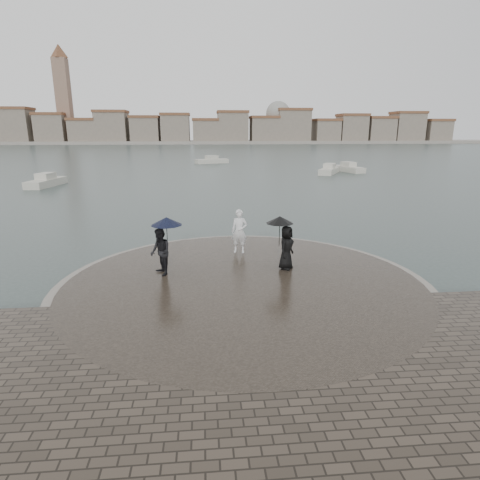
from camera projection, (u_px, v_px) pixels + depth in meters
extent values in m
plane|color=#2B3835|center=(257.00, 344.00, 10.21)|extent=(400.00, 400.00, 0.00)
cylinder|color=gray|center=(243.00, 287.00, 13.53)|extent=(12.50, 12.50, 0.32)
cylinder|color=#2D261E|center=(243.00, 286.00, 13.53)|extent=(11.90, 11.90, 0.36)
imported|color=white|center=(239.00, 231.00, 16.47)|extent=(0.74, 0.57, 1.80)
imported|color=black|center=(160.00, 252.00, 13.90)|extent=(0.91, 1.00, 1.66)
cylinder|color=black|center=(167.00, 237.00, 13.88)|extent=(0.02, 0.02, 0.90)
cone|color=black|center=(166.00, 221.00, 13.73)|extent=(1.09, 1.09, 0.28)
imported|color=black|center=(286.00, 248.00, 14.52)|extent=(0.87, 0.94, 1.61)
cylinder|color=black|center=(279.00, 234.00, 14.46)|extent=(0.02, 0.02, 0.90)
cone|color=black|center=(280.00, 220.00, 14.32)|extent=(1.00, 1.00, 0.26)
cube|color=gray|center=(206.00, 142.00, 166.64)|extent=(260.00, 20.00, 1.20)
cube|color=gray|center=(15.00, 127.00, 155.76)|extent=(13.00, 10.00, 13.00)
cube|color=brown|center=(12.00, 108.00, 153.92)|extent=(13.60, 10.60, 1.00)
cube|color=gray|center=(52.00, 130.00, 157.25)|extent=(11.00, 10.00, 11.00)
cube|color=brown|center=(51.00, 114.00, 155.66)|extent=(11.60, 10.60, 1.00)
cube|color=gray|center=(84.00, 133.00, 158.55)|extent=(10.00, 10.00, 9.00)
cube|color=brown|center=(83.00, 119.00, 157.23)|extent=(10.60, 10.60, 1.00)
cube|color=gray|center=(112.00, 129.00, 159.11)|extent=(12.00, 10.00, 12.00)
cube|color=brown|center=(111.00, 111.00, 157.40)|extent=(12.60, 10.60, 1.00)
cube|color=gray|center=(146.00, 131.00, 160.51)|extent=(11.00, 10.00, 10.00)
cube|color=brown|center=(145.00, 117.00, 159.06)|extent=(11.60, 10.60, 1.00)
cube|color=gray|center=(176.00, 130.00, 161.42)|extent=(11.00, 10.00, 11.00)
cube|color=brown|center=(175.00, 114.00, 159.84)|extent=(11.60, 10.60, 1.00)
cube|color=gray|center=(206.00, 133.00, 162.73)|extent=(10.00, 10.00, 9.00)
cube|color=brown|center=(205.00, 120.00, 161.41)|extent=(10.60, 10.60, 1.00)
cube|color=gray|center=(233.00, 129.00, 163.29)|extent=(12.00, 10.00, 12.00)
cube|color=brown|center=(232.00, 112.00, 161.57)|extent=(12.60, 10.60, 1.00)
cube|color=gray|center=(264.00, 131.00, 164.68)|extent=(11.00, 10.00, 10.00)
cube|color=brown|center=(264.00, 117.00, 163.23)|extent=(11.60, 10.60, 1.00)
cube|color=gray|center=(293.00, 127.00, 165.33)|extent=(13.00, 10.00, 13.00)
cube|color=brown|center=(293.00, 110.00, 163.48)|extent=(13.60, 10.60, 1.00)
cube|color=gray|center=(326.00, 132.00, 167.07)|extent=(10.00, 10.00, 9.00)
cube|color=brown|center=(326.00, 120.00, 165.75)|extent=(10.60, 10.60, 1.00)
cube|color=gray|center=(351.00, 130.00, 167.77)|extent=(11.00, 10.00, 11.00)
cube|color=brown|center=(353.00, 115.00, 166.18)|extent=(11.60, 10.60, 1.00)
cube|color=gray|center=(379.00, 131.00, 168.94)|extent=(11.00, 10.00, 10.00)
cube|color=brown|center=(380.00, 118.00, 167.49)|extent=(11.60, 10.60, 1.00)
cube|color=gray|center=(407.00, 129.00, 169.72)|extent=(12.00, 10.00, 12.00)
cube|color=brown|center=(408.00, 113.00, 168.01)|extent=(12.60, 10.60, 1.00)
cube|color=gray|center=(435.00, 132.00, 171.25)|extent=(10.00, 10.00, 9.00)
cube|color=brown|center=(437.00, 120.00, 169.93)|extent=(10.60, 10.60, 1.00)
cube|color=#846654|center=(64.00, 102.00, 156.83)|extent=(5.00, 5.00, 32.00)
cone|color=brown|center=(59.00, 51.00, 151.95)|extent=(6.80, 6.80, 5.00)
sphere|color=gray|center=(278.00, 114.00, 165.28)|extent=(10.00, 10.00, 10.00)
cube|color=beige|center=(212.00, 162.00, 66.41)|extent=(5.71, 3.46, 0.90)
cube|color=beige|center=(212.00, 158.00, 66.25)|extent=(2.30, 1.84, 0.90)
cube|color=beige|center=(348.00, 170.00, 52.96)|extent=(2.95, 5.73, 0.90)
cube|color=beige|center=(348.00, 165.00, 52.81)|extent=(1.67, 2.24, 0.90)
cube|color=beige|center=(329.00, 172.00, 50.46)|extent=(4.04, 5.59, 0.90)
cube|color=beige|center=(329.00, 167.00, 50.30)|extent=(2.01, 2.33, 0.90)
cube|color=beige|center=(47.00, 184.00, 39.14)|extent=(2.40, 5.68, 0.90)
cube|color=beige|center=(46.00, 177.00, 38.98)|extent=(1.48, 2.16, 0.90)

